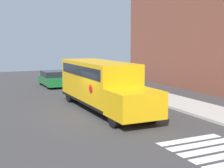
# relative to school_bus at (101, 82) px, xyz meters

# --- Properties ---
(ground_plane) EXTENTS (60.00, 60.00, 0.00)m
(ground_plane) POSITION_rel_school_bus_xyz_m (1.28, -0.95, -1.70)
(ground_plane) COLOR #3A3838
(sidewalk_strip) EXTENTS (44.00, 3.00, 0.15)m
(sidewalk_strip) POSITION_rel_school_bus_xyz_m (1.28, 5.55, -1.63)
(sidewalk_strip) COLOR #B2ADA3
(sidewalk_strip) RESTS_ON ground
(school_bus) EXTENTS (9.81, 2.57, 3.00)m
(school_bus) POSITION_rel_school_bus_xyz_m (0.00, 0.00, 0.00)
(school_bus) COLOR #EAA80F
(school_bus) RESTS_ON ground
(parked_car) EXTENTS (4.62, 1.80, 1.46)m
(parked_car) POSITION_rel_school_bus_xyz_m (-11.44, -0.21, -0.98)
(parked_car) COLOR #196B2D
(parked_car) RESTS_ON ground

